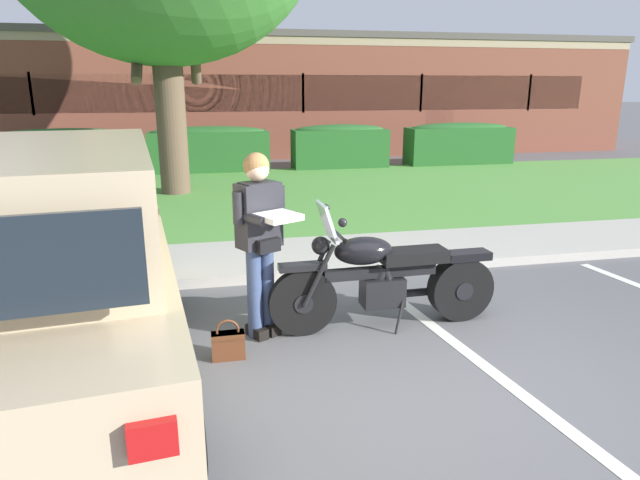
{
  "coord_description": "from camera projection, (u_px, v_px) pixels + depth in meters",
  "views": [
    {
      "loc": [
        -1.83,
        -3.66,
        2.26
      ],
      "look_at": [
        -0.77,
        1.29,
        0.85
      ],
      "focal_mm": 31.17,
      "sensor_mm": 36.0,
      "label": 1
    }
  ],
  "objects": [
    {
      "name": "handbag",
      "position": [
        228.0,
        343.0,
        4.73
      ],
      "size": [
        0.28,
        0.13,
        0.36
      ],
      "color": "#562D19",
      "rests_on": "ground"
    },
    {
      "name": "stall_stripe_0",
      "position": [
        122.0,
        402.0,
        4.11
      ],
      "size": [
        0.66,
        4.38,
        0.01
      ],
      "primitive_type": "cube",
      "rotation": [
        0.0,
        0.0,
        0.12
      ],
      "color": "silver",
      "rests_on": "ground"
    },
    {
      "name": "grass_lawn",
      "position": [
        290.0,
        194.0,
        11.84
      ],
      "size": [
        60.0,
        7.31,
        0.06
      ],
      "primitive_type": "cube",
      "color": "#518E3D",
      "rests_on": "ground"
    },
    {
      "name": "parked_suv_adjacent",
      "position": [
        36.0,
        268.0,
        4.12
      ],
      "size": [
        2.42,
        5.01,
        1.86
      ],
      "color": "tan",
      "rests_on": "ground"
    },
    {
      "name": "hedge_center_left",
      "position": [
        209.0,
        149.0,
        14.82
      ],
      "size": [
        3.15,
        0.9,
        1.24
      ],
      "color": "#235623",
      "rests_on": "ground"
    },
    {
      "name": "hedge_left",
      "position": [
        65.0,
        152.0,
        14.09
      ],
      "size": [
        3.33,
        0.9,
        1.24
      ],
      "color": "#235623",
      "rests_on": "ground"
    },
    {
      "name": "curb_strip",
      "position": [
        358.0,
        270.0,
        6.89
      ],
      "size": [
        60.0,
        0.2,
        0.12
      ],
      "primitive_type": "cube",
      "color": "#ADA89E",
      "rests_on": "ground"
    },
    {
      "name": "hedge_right",
      "position": [
        459.0,
        143.0,
        16.27
      ],
      "size": [
        3.12,
        0.9,
        1.24
      ],
      "color": "#235623",
      "rests_on": "ground"
    },
    {
      "name": "brick_building",
      "position": [
        282.0,
        94.0,
        21.79
      ],
      "size": [
        23.36,
        9.48,
        3.93
      ],
      "color": "brown",
      "rests_on": "ground"
    },
    {
      "name": "motorcycle",
      "position": [
        392.0,
        278.0,
        5.31
      ],
      "size": [
        2.24,
        0.82,
        1.26
      ],
      "color": "black",
      "rests_on": "ground"
    },
    {
      "name": "hedge_center_right",
      "position": [
        340.0,
        146.0,
        15.55
      ],
      "size": [
        2.65,
        0.9,
        1.24
      ],
      "color": "#235623",
      "rests_on": "ground"
    },
    {
      "name": "concrete_walk",
      "position": [
        341.0,
        252.0,
        7.69
      ],
      "size": [
        60.0,
        1.5,
        0.08
      ],
      "primitive_type": "cube",
      "color": "#ADA89E",
      "rests_on": "ground"
    },
    {
      "name": "ground_plane",
      "position": [
        448.0,
        379.0,
        4.43
      ],
      "size": [
        140.0,
        140.0,
        0.0
      ],
      "primitive_type": "plane",
      "color": "#565659"
    },
    {
      "name": "rider_person",
      "position": [
        260.0,
        231.0,
        4.96
      ],
      "size": [
        0.59,
        0.67,
        1.7
      ],
      "color": "black",
      "rests_on": "ground"
    },
    {
      "name": "stall_stripe_1",
      "position": [
        480.0,
        362.0,
        4.69
      ],
      "size": [
        0.66,
        4.38,
        0.01
      ],
      "primitive_type": "cube",
      "rotation": [
        0.0,
        0.0,
        0.12
      ],
      "color": "silver",
      "rests_on": "ground"
    }
  ]
}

